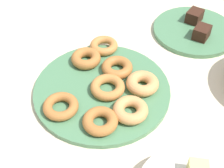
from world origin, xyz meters
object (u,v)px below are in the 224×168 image
(donut_4, at_px, (130,110))
(donut_2, at_px, (86,58))
(donut_5, at_px, (100,121))
(donut_plate, at_px, (102,90))
(brownie_far, at_px, (202,32))
(donut_3, at_px, (117,67))
(brownie_near, at_px, (195,16))
(donut_1, at_px, (108,86))
(donut_0, at_px, (61,106))
(donut_7, at_px, (142,83))
(cake_plate, at_px, (194,31))
(donut_6, at_px, (104,46))

(donut_4, bearing_deg, donut_2, -116.15)
(donut_4, height_order, donut_5, donut_4)
(donut_plate, height_order, brownie_far, brownie_far)
(donut_3, relative_size, brownie_near, 1.60)
(donut_1, xyz_separation_m, donut_5, (0.10, 0.04, 0.00))
(donut_0, bearing_deg, brownie_near, 166.05)
(donut_0, xyz_separation_m, donut_3, (-0.18, 0.04, 0.00))
(donut_7, height_order, brownie_far, brownie_far)
(brownie_near, bearing_deg, cake_plate, 26.57)
(donut_6, bearing_deg, brownie_near, 148.34)
(donut_plate, bearing_deg, donut_1, 100.76)
(donut_1, height_order, brownie_near, brownie_near)
(donut_0, height_order, donut_4, donut_4)
(donut_2, height_order, brownie_near, brownie_near)
(donut_plate, bearing_deg, donut_6, -148.75)
(donut_plate, bearing_deg, donut_4, 71.09)
(donut_0, height_order, donut_1, same)
(donut_3, height_order, donut_7, donut_7)
(donut_2, relative_size, donut_4, 0.98)
(donut_3, relative_size, donut_7, 1.01)
(cake_plate, bearing_deg, donut_6, -38.69)
(donut_0, distance_m, donut_3, 0.19)
(donut_4, bearing_deg, brownie_near, -177.64)
(donut_1, xyz_separation_m, donut_3, (-0.07, -0.02, 0.00))
(cake_plate, bearing_deg, donut_0, -17.14)
(donut_3, relative_size, brownie_far, 1.60)
(donut_2, distance_m, brownie_far, 0.35)
(brownie_near, distance_m, brownie_far, 0.09)
(donut_6, bearing_deg, donut_7, 64.84)
(donut_1, bearing_deg, cake_plate, 166.54)
(donut_3, bearing_deg, donut_2, -81.21)
(donut_1, xyz_separation_m, donut_6, (-0.13, -0.10, -0.00))
(donut_0, xyz_separation_m, brownie_far, (-0.44, 0.18, 0.01))
(donut_3, bearing_deg, brownie_far, 152.21)
(donut_3, distance_m, donut_4, 0.15)
(donut_plate, distance_m, donut_2, 0.11)
(donut_plate, bearing_deg, donut_0, -21.13)
(donut_1, relative_size, donut_7, 1.05)
(donut_0, bearing_deg, donut_3, 167.24)
(donut_6, height_order, brownie_near, brownie_near)
(donut_5, xyz_separation_m, brownie_near, (-0.50, 0.02, 0.01))
(donut_plate, bearing_deg, donut_7, 122.87)
(donut_4, distance_m, brownie_near, 0.43)
(donut_3, bearing_deg, donut_0, -12.76)
(donut_5, height_order, cake_plate, donut_5)
(donut_3, relative_size, donut_5, 1.02)
(donut_1, relative_size, donut_2, 1.07)
(donut_0, xyz_separation_m, brownie_near, (-0.51, 0.13, 0.01))
(donut_2, xyz_separation_m, donut_7, (0.00, 0.18, 0.00))
(brownie_far, bearing_deg, donut_7, -10.19)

